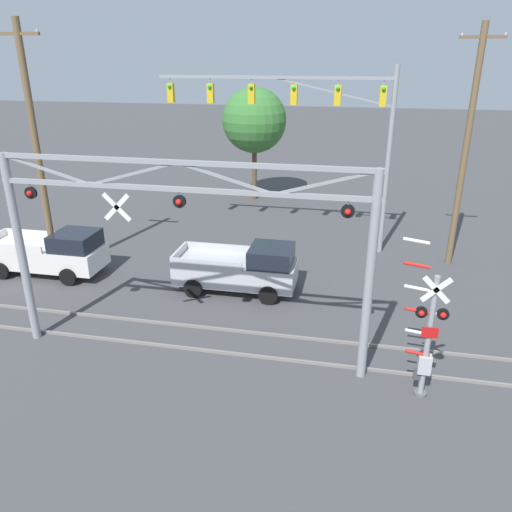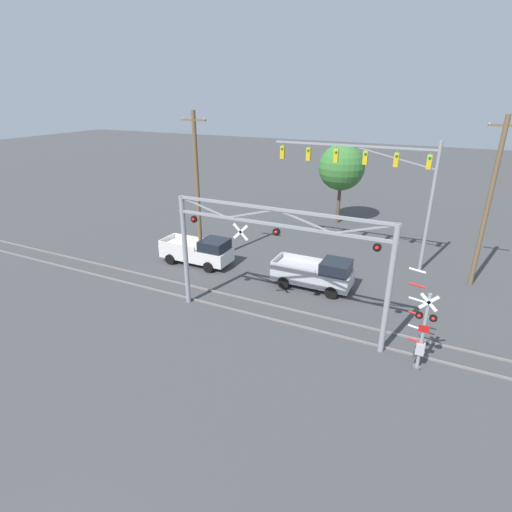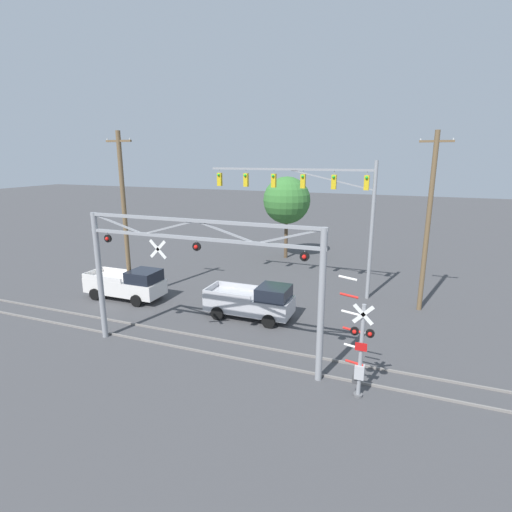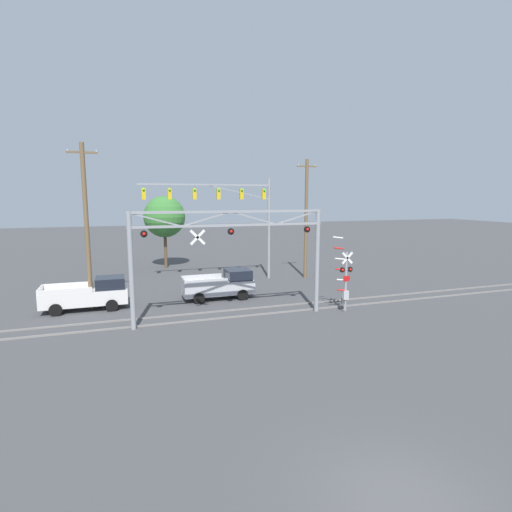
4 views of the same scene
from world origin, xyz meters
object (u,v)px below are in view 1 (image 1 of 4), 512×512
crossing_signal_mast (426,339)px  pickup_truck_lead (242,269)px  background_tree_beyond_span (254,121)px  pickup_truck_following (51,253)px  traffic_signal_span (323,120)px  utility_pole_right (466,149)px  utility_pole_left (37,153)px  crossing_gantry (181,234)px

crossing_signal_mast → pickup_truck_lead: crossing_signal_mast is taller
background_tree_beyond_span → pickup_truck_following: bearing=-114.2°
pickup_truck_lead → pickup_truck_following: 8.71m
traffic_signal_span → utility_pole_right: (6.30, -0.86, -0.96)m
utility_pole_left → background_tree_beyond_span: 15.30m
utility_pole_right → background_tree_beyond_span: bearing=140.7°
crossing_signal_mast → pickup_truck_following: size_ratio=0.92×
utility_pole_left → crossing_gantry: bearing=-32.9°
traffic_signal_span → utility_pole_left: 12.58m
crossing_gantry → background_tree_beyond_span: (-1.77, 19.14, 1.00)m
pickup_truck_following → pickup_truck_lead: bearing=0.0°
pickup_truck_lead → utility_pole_right: utility_pole_right is taller
crossing_gantry → background_tree_beyond_span: size_ratio=1.56×
crossing_gantry → pickup_truck_lead: size_ratio=2.29×
pickup_truck_following → traffic_signal_span: bearing=26.7°
background_tree_beyond_span → utility_pole_right: bearing=-39.3°
crossing_signal_mast → utility_pole_left: utility_pole_left is taller
crossing_gantry → utility_pole_right: 13.79m
utility_pole_right → pickup_truck_lead: bearing=-151.5°
crossing_gantry → utility_pole_right: (9.53, 9.90, 1.16)m
crossing_gantry → pickup_truck_lead: crossing_gantry is taller
crossing_signal_mast → crossing_gantry: bearing=175.0°
traffic_signal_span → pickup_truck_lead: traffic_signal_span is taller
pickup_truck_following → utility_pole_left: (0.08, 0.10, 4.41)m
pickup_truck_following → utility_pole_left: bearing=52.8°
utility_pole_left → utility_pole_right: 18.16m
crossing_signal_mast → background_tree_beyond_span: background_tree_beyond_span is taller
crossing_signal_mast → traffic_signal_span: bearing=109.2°
pickup_truck_following → utility_pole_right: (17.61, 4.83, 4.37)m
utility_pole_left → pickup_truck_lead: bearing=-0.7°
traffic_signal_span → utility_pole_right: size_ratio=1.07×
pickup_truck_lead → utility_pole_right: size_ratio=0.48×
utility_pole_left → pickup_truck_following: bearing=-127.2°
utility_pole_left → utility_pole_right: utility_pole_left is taller
crossing_signal_mast → utility_pole_right: bearing=77.6°
pickup_truck_lead → utility_pole_left: utility_pole_left is taller
pickup_truck_following → utility_pole_right: size_ratio=0.50×
pickup_truck_lead → background_tree_beyond_span: background_tree_beyond_span is taller
crossing_signal_mast → utility_pole_right: (2.32, 10.53, 3.50)m
traffic_signal_span → utility_pole_right: utility_pole_right is taller
crossing_gantry → crossing_signal_mast: size_ratio=2.37×
crossing_signal_mast → pickup_truck_following: bearing=159.6°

